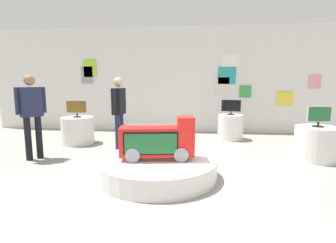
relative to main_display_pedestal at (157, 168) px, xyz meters
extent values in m
plane|color=gray|center=(0.29, -0.20, -0.15)|extent=(30.00, 30.00, 0.00)
cube|color=silver|center=(0.29, 4.07, 1.43)|extent=(12.32, 0.10, 3.16)
cube|color=teal|center=(1.51, 4.01, 1.56)|extent=(0.52, 0.02, 0.50)
cube|color=beige|center=(1.38, 4.01, 1.25)|extent=(0.40, 0.02, 0.52)
cube|color=pink|center=(4.00, 4.01, 1.38)|extent=(0.33, 0.02, 0.40)
cube|color=yellow|center=(3.20, 4.01, 0.88)|extent=(0.47, 0.02, 0.41)
cube|color=#9ECC33|center=(-2.70, 4.01, 1.79)|extent=(0.41, 0.02, 0.54)
cube|color=white|center=(1.59, 4.01, 2.01)|extent=(0.53, 0.02, 0.38)
cube|color=gray|center=(-2.81, 4.01, 1.58)|extent=(0.37, 0.02, 0.53)
cube|color=green|center=(2.06, 4.01, 1.09)|extent=(0.34, 0.02, 0.36)
cylinder|color=silver|center=(0.00, 0.00, 0.00)|extent=(1.90, 1.90, 0.30)
cylinder|color=gray|center=(-0.37, -0.05, 0.26)|extent=(0.28, 0.45, 0.22)
cylinder|color=gray|center=(0.37, 0.05, 0.26)|extent=(0.28, 0.45, 0.22)
cube|color=red|center=(0.00, 0.00, 0.44)|extent=(1.20, 0.53, 0.45)
cube|color=red|center=(0.45, 0.06, 0.75)|extent=(0.30, 0.40, 0.16)
cube|color=black|center=(-0.06, -0.21, 0.44)|extent=(0.82, 0.13, 0.35)
cube|color=#1E5B2D|center=(-0.06, -0.21, 0.44)|extent=(0.78, 0.13, 0.31)
cube|color=#B2B2B7|center=(0.00, 0.00, 0.70)|extent=(0.92, 0.16, 0.02)
cylinder|color=silver|center=(-2.30, 2.12, 0.18)|extent=(0.79, 0.79, 0.66)
cylinder|color=black|center=(-2.30, 2.12, 0.52)|extent=(0.19, 0.19, 0.02)
cylinder|color=black|center=(-2.30, 2.12, 0.57)|extent=(0.04, 0.04, 0.08)
cube|color=silver|center=(-2.30, 2.12, 0.77)|extent=(0.53, 0.05, 0.31)
cube|color=brown|center=(-2.30, 2.10, 0.77)|extent=(0.49, 0.02, 0.28)
cylinder|color=silver|center=(2.95, 1.25, 0.18)|extent=(0.81, 0.81, 0.66)
cylinder|color=black|center=(2.95, 1.25, 0.52)|extent=(0.21, 0.21, 0.02)
cylinder|color=black|center=(2.95, 1.25, 0.57)|extent=(0.04, 0.04, 0.08)
cube|color=silver|center=(2.95, 1.25, 0.76)|extent=(0.43, 0.04, 0.30)
cube|color=#1E5B2D|center=(2.95, 1.23, 0.76)|extent=(0.40, 0.02, 0.27)
cylinder|color=silver|center=(1.53, 3.02, 0.18)|extent=(0.66, 0.66, 0.66)
cylinder|color=black|center=(1.53, 3.02, 0.52)|extent=(0.20, 0.20, 0.02)
cylinder|color=black|center=(1.53, 3.02, 0.57)|extent=(0.04, 0.04, 0.07)
cube|color=black|center=(1.53, 3.02, 0.75)|extent=(0.50, 0.12, 0.30)
cube|color=black|center=(1.53, 2.99, 0.75)|extent=(0.45, 0.09, 0.27)
cylinder|color=#1E233F|center=(-1.08, 1.69, 0.26)|extent=(0.12, 0.12, 0.81)
cylinder|color=#1E233F|center=(-1.09, 1.49, 0.26)|extent=(0.12, 0.12, 0.81)
cube|color=black|center=(-1.08, 1.59, 0.95)|extent=(0.22, 0.39, 0.57)
sphere|color=tan|center=(-1.08, 1.59, 1.36)|extent=(0.20, 0.20, 0.20)
cylinder|color=black|center=(-1.07, 1.83, 0.98)|extent=(0.08, 0.08, 0.51)
cylinder|color=black|center=(-1.09, 1.35, 0.98)|extent=(0.08, 0.08, 0.51)
cylinder|color=black|center=(-2.62, 0.65, 0.28)|extent=(0.12, 0.12, 0.85)
cylinder|color=black|center=(-2.50, 0.81, 0.28)|extent=(0.12, 0.12, 0.85)
cube|color=#1E233F|center=(-2.56, 0.73, 0.98)|extent=(0.40, 0.42, 0.57)
sphere|color=#8C6647|center=(-2.56, 0.73, 1.40)|extent=(0.20, 0.20, 0.20)
cylinder|color=#1E233F|center=(-2.71, 0.55, 1.01)|extent=(0.08, 0.08, 0.51)
cylinder|color=#1E233F|center=(-2.41, 0.91, 1.01)|extent=(0.08, 0.08, 0.51)
camera|label=1|loc=(0.60, -4.00, 1.35)|focal=28.01mm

